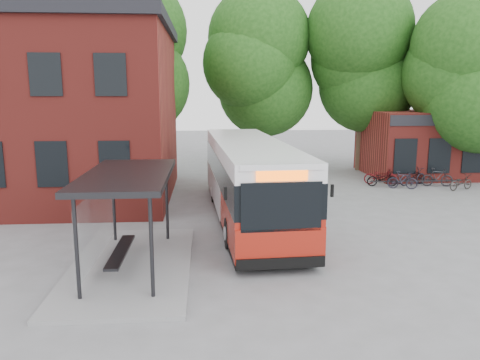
{
  "coord_description": "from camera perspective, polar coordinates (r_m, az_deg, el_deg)",
  "views": [
    {
      "loc": [
        -2.24,
        -14.44,
        5.14
      ],
      "look_at": [
        -1.01,
        2.24,
        2.0
      ],
      "focal_mm": 35.0,
      "sensor_mm": 36.0,
      "label": 1
    }
  ],
  "objects": [
    {
      "name": "ground",
      "position": [
        15.49,
        4.39,
        -8.78
      ],
      "size": [
        100.0,
        100.0,
        0.0
      ],
      "primitive_type": "plane",
      "color": "slate"
    },
    {
      "name": "shop_row",
      "position": [
        33.4,
        26.95,
        4.08
      ],
      "size": [
        14.0,
        6.2,
        4.0
      ],
      "primitive_type": null,
      "color": "maroon",
      "rests_on": "ground"
    },
    {
      "name": "bus_shelter",
      "position": [
        14.12,
        -13.33,
        -4.81
      ],
      "size": [
        3.6,
        7.0,
        2.9
      ],
      "primitive_type": null,
      "color": "#242427",
      "rests_on": "ground"
    },
    {
      "name": "bike_rail",
      "position": [
        27.46,
        20.65,
        -0.45
      ],
      "size": [
        5.2,
        0.1,
        0.38
      ],
      "primitive_type": null,
      "color": "#242427",
      "rests_on": "ground"
    },
    {
      "name": "tree_0",
      "position": [
        30.67,
        -11.48,
        11.09
      ],
      "size": [
        7.92,
        7.92,
        11.0
      ],
      "primitive_type": null,
      "color": "#1A4512",
      "rests_on": "ground"
    },
    {
      "name": "tree_1",
      "position": [
        31.6,
        1.7,
        10.73
      ],
      "size": [
        7.92,
        7.92,
        10.4
      ],
      "primitive_type": null,
      "color": "#1A4512",
      "rests_on": "ground"
    },
    {
      "name": "tree_2",
      "position": [
        32.12,
        14.65,
        10.93
      ],
      "size": [
        7.92,
        7.92,
        11.0
      ],
      "primitive_type": null,
      "color": "#1A4512",
      "rests_on": "ground"
    },
    {
      "name": "tree_3",
      "position": [
        30.52,
        26.06,
        8.63
      ],
      "size": [
        7.04,
        7.04,
        9.28
      ],
      "primitive_type": null,
      "color": "#1A4512",
      "rests_on": "ground"
    },
    {
      "name": "city_bus",
      "position": [
        19.07,
        1.07,
        -0.04
      ],
      "size": [
        3.37,
        12.78,
        3.22
      ],
      "primitive_type": null,
      "rotation": [
        0.0,
        0.0,
        0.05
      ],
      "color": "#9F1D11",
      "rests_on": "ground"
    },
    {
      "name": "bicycle_0",
      "position": [
        27.12,
        16.95,
        0.17
      ],
      "size": [
        1.72,
        0.76,
        0.87
      ],
      "primitive_type": "imported",
      "rotation": [
        0.0,
        0.0,
        1.46
      ],
      "color": "black",
      "rests_on": "ground"
    },
    {
      "name": "bicycle_1",
      "position": [
        26.71,
        19.19,
        -0.03
      ],
      "size": [
        1.64,
        0.92,
        0.95
      ],
      "primitive_type": "imported",
      "rotation": [
        0.0,
        0.0,
        1.25
      ],
      "color": "#22202B",
      "rests_on": "ground"
    },
    {
      "name": "bicycle_2",
      "position": [
        27.68,
        16.74,
        0.48
      ],
      "size": [
        1.9,
        0.94,
        0.96
      ],
      "primitive_type": "imported",
      "rotation": [
        0.0,
        0.0,
        1.4
      ],
      "color": "#560C11",
      "rests_on": "ground"
    },
    {
      "name": "bicycle_4",
      "position": [
        28.02,
        20.29,
        0.42
      ],
      "size": [
        1.98,
        1.31,
        0.98
      ],
      "primitive_type": "imported",
      "rotation": [
        0.0,
        0.0,
        1.95
      ],
      "color": "black",
      "rests_on": "ground"
    },
    {
      "name": "bicycle_5",
      "position": [
        28.13,
        22.91,
        0.31
      ],
      "size": [
        1.75,
        0.79,
        1.02
      ],
      "primitive_type": "imported",
      "rotation": [
        0.0,
        0.0,
        1.38
      ],
      "color": "black",
      "rests_on": "ground"
    },
    {
      "name": "bicycle_6",
      "position": [
        27.58,
        25.33,
        -0.26
      ],
      "size": [
        1.69,
        1.1,
        0.84
      ],
      "primitive_type": "imported",
      "rotation": [
        0.0,
        0.0,
        1.94
      ],
      "color": "#2D2A28",
      "rests_on": "ground"
    }
  ]
}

